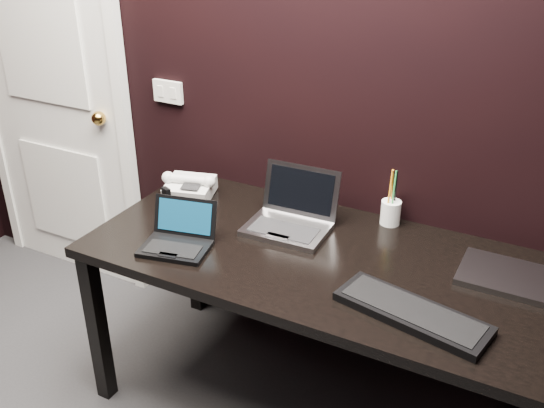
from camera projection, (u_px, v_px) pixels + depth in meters
The scene contains 11 objects.
wall_back at pixel (294, 67), 2.40m from camera, with size 4.00×4.00×0.00m, color black.
door at pixel (50, 88), 3.05m from camera, with size 0.99×0.10×2.14m.
wall_switch at pixel (168, 92), 2.73m from camera, with size 0.15×0.02×0.10m.
desk at pixel (317, 271), 2.25m from camera, with size 1.70×0.80×0.74m.
netbook at pixel (178, 239), 2.24m from camera, with size 0.29×0.27×0.16m.
silver_laptop at pixel (291, 218), 2.37m from camera, with size 0.33×0.30×0.22m.
ext_keyboard at pixel (412, 313), 1.87m from camera, with size 0.50×0.26×0.03m.
closed_laptop at pixel (509, 277), 2.05m from camera, with size 0.33×0.24×0.02m.
desk_phone at pixel (190, 187), 2.62m from camera, with size 0.25×0.23×0.12m.
mobile_phone at pixel (166, 201), 2.52m from camera, with size 0.06×0.06×0.09m.
pen_cup at pixel (391, 211), 2.39m from camera, with size 0.10×0.10×0.23m.
Camera 1 is at (1.03, -0.35, 1.90)m, focal length 40.00 mm.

